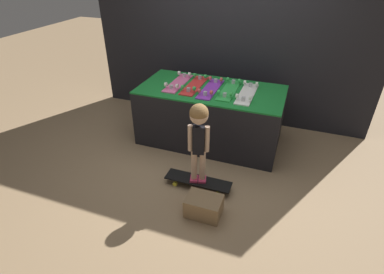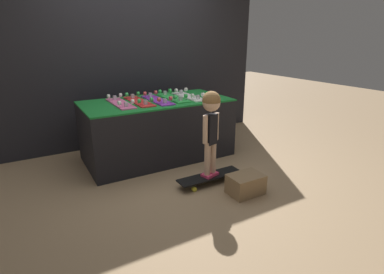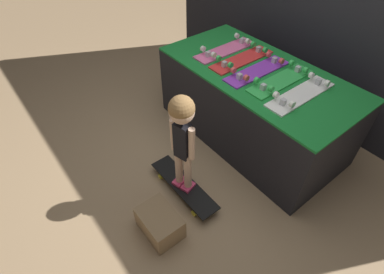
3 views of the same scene
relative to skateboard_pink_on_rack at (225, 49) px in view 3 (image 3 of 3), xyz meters
The scene contains 10 objects.
ground_plane 1.10m from the skateboard_pink_on_rack, 50.75° to the right, with size 16.00×16.00×0.00m, color #9E7F5B.
display_rack 0.63m from the skateboard_pink_on_rack, ahead, with size 1.90×0.95×0.79m.
skateboard_pink_on_rack is the anchor object (origin of this frame).
skateboard_red_on_rack 0.24m from the skateboard_pink_on_rack, ahead, with size 0.19×0.70×0.09m.
skateboard_purple_on_rack 0.48m from the skateboard_pink_on_rack, ahead, with size 0.19×0.70×0.09m.
skateboard_green_on_rack 0.72m from the skateboard_pink_on_rack, ahead, with size 0.19×0.70×0.09m.
skateboard_white_on_rack 0.95m from the skateboard_pink_on_rack, ahead, with size 0.19×0.70×0.09m.
skateboard_on_floor 1.43m from the skateboard_pink_on_rack, 57.85° to the right, with size 0.77×0.20×0.09m.
child 1.23m from the skateboard_pink_on_rack, 57.85° to the right, with size 0.22×0.19×0.96m.
storage_box 1.80m from the skateboard_pink_on_rack, 59.25° to the right, with size 0.36×0.26×0.21m.
Camera 3 is at (1.52, -1.42, 2.24)m, focal length 28.00 mm.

